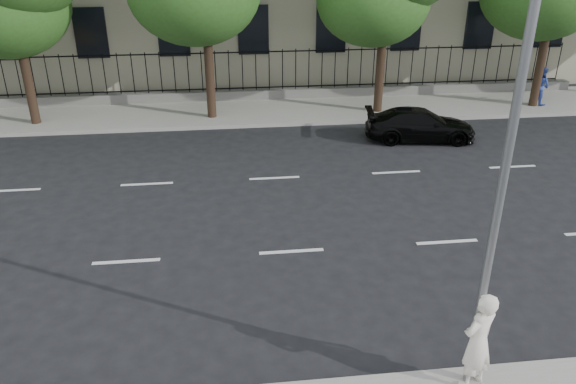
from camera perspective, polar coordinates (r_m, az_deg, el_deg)
The scene contains 8 objects.
ground at distance 11.92m, azimuth 1.84°, elevation -12.32°, with size 120.00×120.00×0.00m, color black.
far_sidewalk at distance 24.45m, azimuth -2.95°, elevation 8.23°, with size 60.00×4.00×0.15m, color gray.
lane_markings at distance 15.91m, azimuth -0.63°, elevation -1.84°, with size 49.60×4.62×0.01m, color silver, non-canonical shape.
iron_fence at distance 25.92m, azimuth -3.24°, elevation 10.54°, with size 30.00×0.50×2.20m.
street_light at distance 8.79m, azimuth 20.70°, elevation 9.66°, with size 0.25×3.32×8.05m.
black_sedan at distance 21.61m, azimuth 13.28°, elevation 6.67°, with size 1.65×4.06×1.18m, color black.
woman_near at distance 10.11m, azimuth 18.74°, elevation -14.14°, with size 0.68×0.44×1.85m, color white.
pedestrian_far at distance 27.26m, azimuth 24.27°, elevation 9.81°, with size 0.80×0.62×1.64m, color #2E449A.
Camera 1 is at (-1.46, -9.31, 7.30)m, focal length 35.00 mm.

